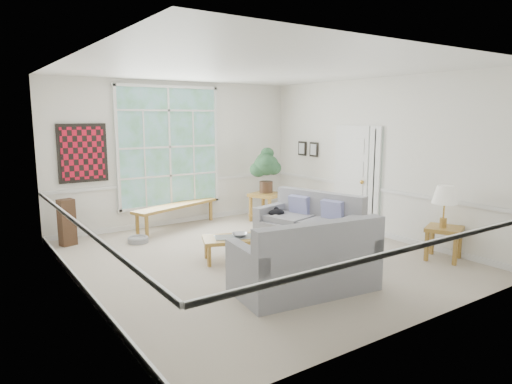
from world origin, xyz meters
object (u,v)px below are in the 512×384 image
coffee_table (236,249)px  loveseat_right (308,221)px  end_table (266,207)px  loveseat_front (304,254)px  side_table (443,243)px

coffee_table → loveseat_right: bearing=18.0°
loveseat_right → end_table: size_ratio=2.89×
loveseat_right → coffee_table: (-1.42, 0.11, -0.29)m
loveseat_front → coffee_table: 1.61m
coffee_table → side_table: side_table is taller
coffee_table → side_table: bearing=-11.1°
loveseat_front → coffee_table: bearing=100.7°
coffee_table → end_table: end_table is taller
loveseat_right → side_table: (1.36, -1.73, -0.21)m
side_table → coffee_table: bearing=146.6°
loveseat_front → end_table: loveseat_front is taller
loveseat_front → end_table: size_ratio=3.01×
loveseat_right → loveseat_front: bearing=-146.8°
loveseat_right → end_table: loveseat_right is taller
loveseat_right → end_table: 2.23m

